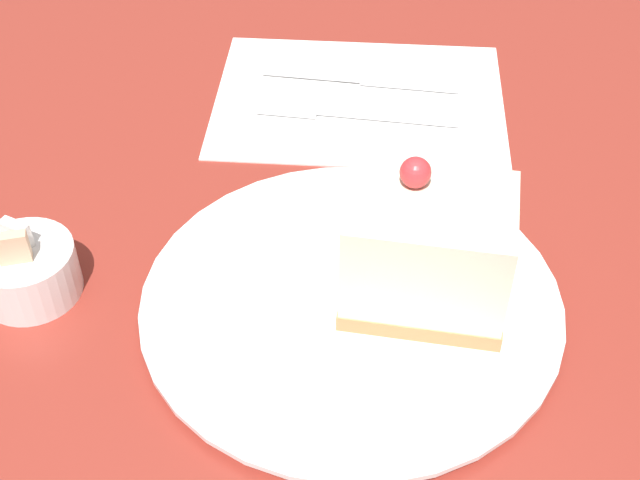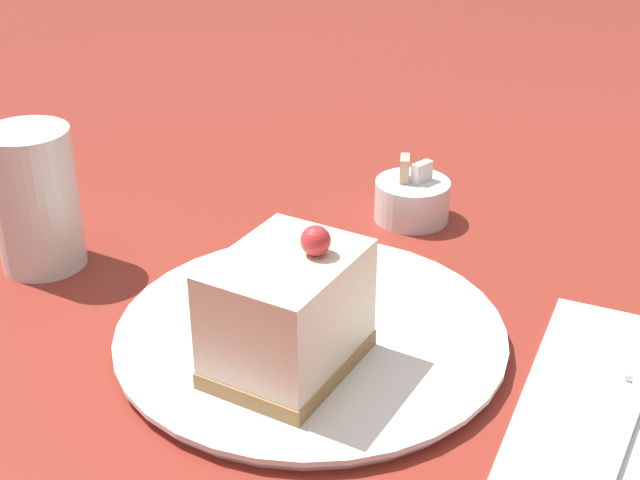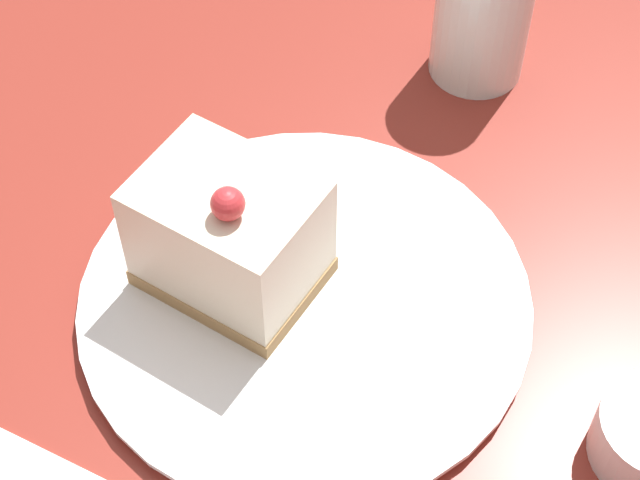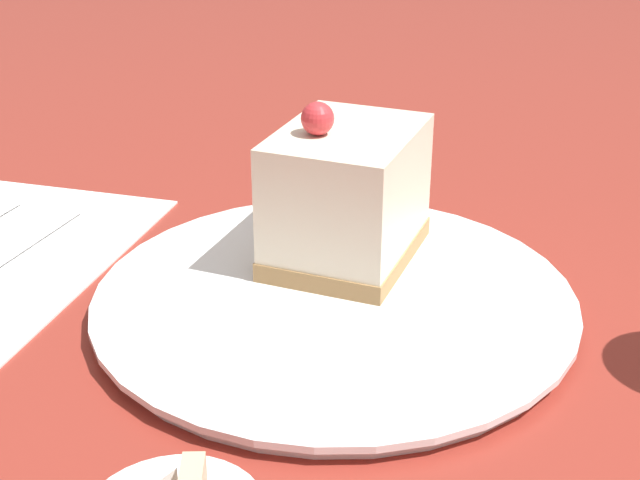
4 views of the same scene
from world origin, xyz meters
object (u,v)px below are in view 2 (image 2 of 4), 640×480
object	(u,v)px
drinking_glass	(35,199)
sugar_bowl	(412,199)
cake_slice	(288,313)
plate	(311,333)
fork	(636,397)

from	to	relation	value
drinking_glass	sugar_bowl	bearing A→B (deg)	38.92
drinking_glass	cake_slice	bearing A→B (deg)	-13.60
plate	cake_slice	world-z (taller)	cake_slice
plate	cake_slice	bearing A→B (deg)	-83.70
plate	fork	bearing A→B (deg)	5.36
plate	cake_slice	distance (m)	0.06
plate	sugar_bowl	xyz separation A→B (m)	(0.00, 0.21, 0.01)
plate	drinking_glass	world-z (taller)	drinking_glass
plate	sugar_bowl	bearing A→B (deg)	89.56
sugar_bowl	drinking_glass	xyz separation A→B (m)	(-0.25, -0.20, 0.04)
plate	drinking_glass	bearing A→B (deg)	176.65
plate	fork	xyz separation A→B (m)	(0.22, 0.02, -0.00)
plate	drinking_glass	xyz separation A→B (m)	(-0.25, 0.01, 0.05)
cake_slice	drinking_glass	size ratio (longest dim) A/B	0.95
cake_slice	plate	bearing A→B (deg)	102.15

